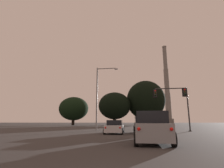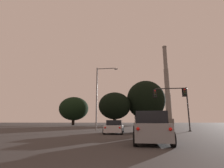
{
  "view_description": "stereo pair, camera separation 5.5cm",
  "coord_description": "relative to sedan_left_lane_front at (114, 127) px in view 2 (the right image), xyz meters",
  "views": [
    {
      "loc": [
        -0.63,
        -2.42,
        1.24
      ],
      "look_at": [
        -6.89,
        42.98,
        11.2
      ],
      "focal_mm": 28.0,
      "sensor_mm": 36.0,
      "label": 1
    },
    {
      "loc": [
        -0.57,
        -2.42,
        1.24
      ],
      "look_at": [
        -6.89,
        42.98,
        11.2
      ],
      "focal_mm": 28.0,
      "sensor_mm": 36.0,
      "label": 2
    }
  ],
  "objects": [
    {
      "name": "traffic_light_overhead_right",
      "position": [
        7.99,
        5.48,
        3.89
      ],
      "size": [
        4.81,
        0.5,
        5.99
      ],
      "color": "#2D2D30",
      "rests_on": "ground_plane"
    },
    {
      "name": "treeline_center_left",
      "position": [
        -5.12,
        41.37,
        6.12
      ],
      "size": [
        11.26,
        10.13,
        11.52
      ],
      "color": "black",
      "rests_on": "ground_plane"
    },
    {
      "name": "sedan_left_lane_front",
      "position": [
        0.0,
        0.0,
        0.0
      ],
      "size": [
        2.15,
        4.76,
        1.43
      ],
      "rotation": [
        0.0,
        0.0,
        0.04
      ],
      "color": "silver",
      "rests_on": "ground_plane"
    },
    {
      "name": "treeline_far_right",
      "position": [
        -21.78,
        46.06,
        5.63
      ],
      "size": [
        11.45,
        10.31,
        10.84
      ],
      "color": "black",
      "rests_on": "ground_plane"
    },
    {
      "name": "street_lamp",
      "position": [
        -2.79,
        5.15,
        4.99
      ],
      "size": [
        3.31,
        0.36,
        9.3
      ],
      "color": "slate",
      "rests_on": "ground_plane"
    },
    {
      "name": "suv_center_lane_front",
      "position": [
        3.16,
        0.34,
        0.23
      ],
      "size": [
        2.31,
        4.98,
        1.86
      ],
      "rotation": [
        0.0,
        0.0,
        0.05
      ],
      "color": "black",
      "rests_on": "ground_plane"
    },
    {
      "name": "smokestack",
      "position": [
        23.12,
        97.92,
        20.09
      ],
      "size": [
        5.8,
        5.8,
        52.98
      ],
      "color": "slate",
      "rests_on": "ground_plane"
    },
    {
      "name": "treeline_far_left",
      "position": [
        5.97,
        44.64,
        8.37
      ],
      "size": [
        13.83,
        12.44,
        16.12
      ],
      "color": "black",
      "rests_on": "ground_plane"
    },
    {
      "name": "suv_center_lane_second",
      "position": [
        3.34,
        -8.35,
        0.23
      ],
      "size": [
        2.15,
        4.92,
        1.86
      ],
      "rotation": [
        0.0,
        0.0,
        -0.01
      ],
      "color": "gray",
      "rests_on": "ground_plane"
    }
  ]
}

